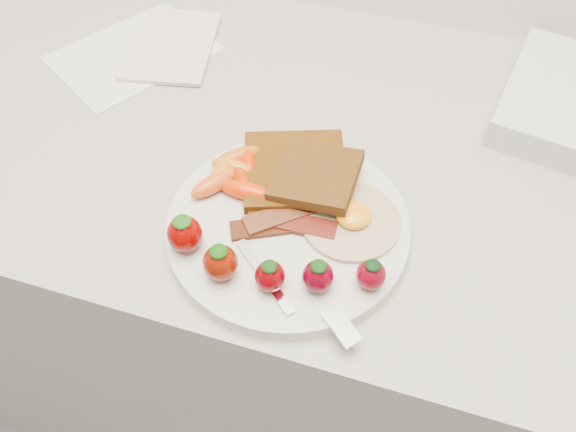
% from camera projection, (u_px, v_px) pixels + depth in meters
% --- Properties ---
extents(counter, '(2.00, 0.60, 0.90)m').
position_uv_depth(counter, '(304.00, 306.00, 1.08)').
color(counter, gray).
rests_on(counter, ground).
extents(plate, '(0.27, 0.27, 0.02)m').
position_uv_depth(plate, '(288.00, 226.00, 0.63)').
color(plate, beige).
rests_on(plate, counter).
extents(toast_lower, '(0.15, 0.15, 0.01)m').
position_uv_depth(toast_lower, '(295.00, 170.00, 0.66)').
color(toast_lower, '#3E1D08').
rests_on(toast_lower, plate).
extents(toast_upper, '(0.09, 0.09, 0.02)m').
position_uv_depth(toast_upper, '(316.00, 176.00, 0.63)').
color(toast_upper, '#382306').
rests_on(toast_upper, toast_lower).
extents(fried_egg, '(0.13, 0.13, 0.02)m').
position_uv_depth(fried_egg, '(351.00, 219.00, 0.62)').
color(fried_egg, beige).
rests_on(fried_egg, plate).
extents(bacon_strips, '(0.12, 0.09, 0.01)m').
position_uv_depth(bacon_strips, '(285.00, 220.00, 0.62)').
color(bacon_strips, black).
rests_on(bacon_strips, plate).
extents(baby_carrots, '(0.10, 0.11, 0.02)m').
position_uv_depth(baby_carrots, '(234.00, 173.00, 0.65)').
color(baby_carrots, orange).
rests_on(baby_carrots, plate).
extents(strawberries, '(0.23, 0.07, 0.05)m').
position_uv_depth(strawberries, '(256.00, 260.00, 0.57)').
color(strawberries, '#740200').
rests_on(strawberries, plate).
extents(fork, '(0.15, 0.09, 0.00)m').
position_uv_depth(fork, '(298.00, 298.00, 0.56)').
color(fork, silver).
rests_on(fork, plate).
extents(paper_sheet, '(0.25, 0.27, 0.00)m').
position_uv_depth(paper_sheet, '(134.00, 53.00, 0.83)').
color(paper_sheet, silver).
rests_on(paper_sheet, counter).
extents(notepad, '(0.16, 0.20, 0.01)m').
position_uv_depth(notepad, '(172.00, 45.00, 0.84)').
color(notepad, beige).
rests_on(notepad, paper_sheet).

